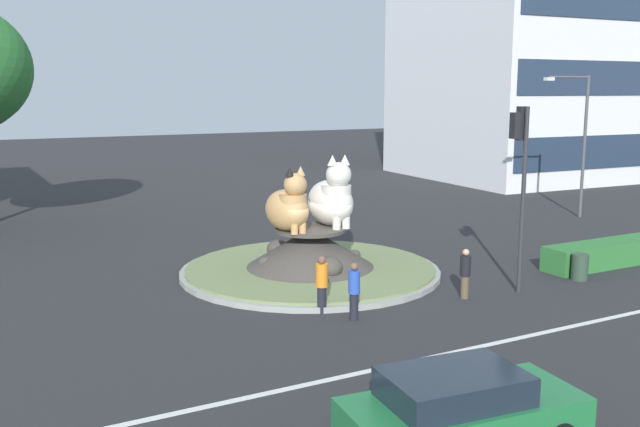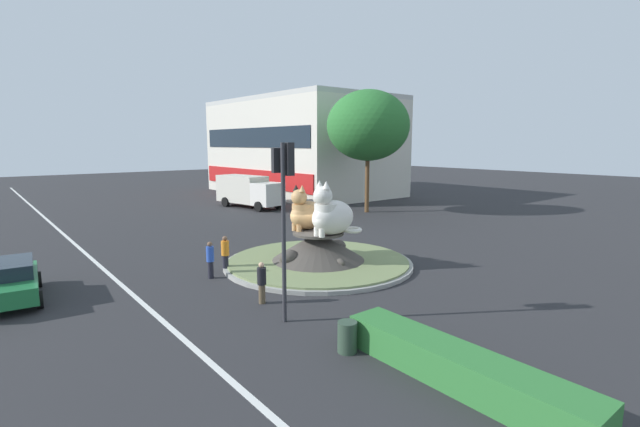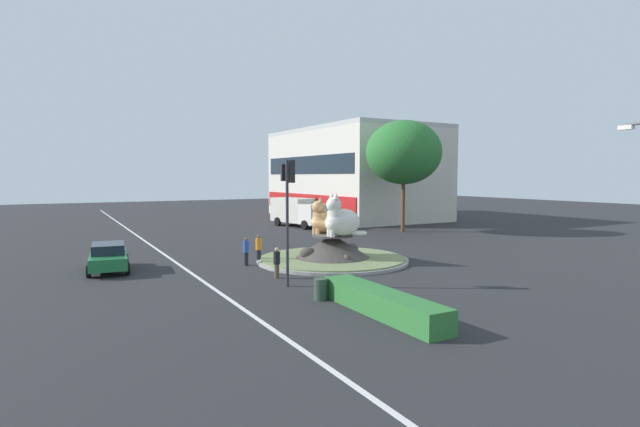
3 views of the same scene
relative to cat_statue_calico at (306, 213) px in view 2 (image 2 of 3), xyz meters
name	(u,v)px [view 2 (image 2 of 3)]	position (x,y,z in m)	size (l,w,h in m)	color
ground_plane	(318,265)	(0.88, 0.11, -2.47)	(160.00, 160.00, 0.00)	#28282B
lane_centreline	(142,303)	(0.88, -8.34, -2.47)	(112.00, 0.20, 0.01)	silver
roundabout_island	(318,253)	(0.87, 0.11, -1.87)	(9.17, 9.17, 1.65)	gray
cat_statue_calico	(306,213)	(0.00, 0.00, 0.00)	(1.51, 2.44, 2.27)	tan
cat_statue_white	(331,215)	(1.79, 0.15, 0.11)	(1.58, 2.52, 2.58)	silver
traffic_light_mast	(285,194)	(5.64, -5.06, 1.82)	(0.76, 0.49, 5.93)	#2D2D33
shophouse_block	(301,147)	(-25.80, 18.66, 3.02)	(22.58, 13.87, 11.00)	beige
clipped_hedge_strip	(459,368)	(11.67, -4.05, -2.02)	(6.63, 1.20, 0.90)	#2D7033
broadleaf_tree_behind_island	(368,126)	(-9.78, 13.92, 4.90)	(6.97, 6.97, 10.35)	brown
pedestrian_blue_shirt	(210,259)	(-0.36, -4.97, -1.60)	(0.33, 0.33, 1.65)	black
pedestrian_black_shirt	(262,282)	(3.75, -4.84, -1.64)	(0.34, 0.34, 1.58)	brown
pedestrian_orange_shirt	(225,253)	(-0.86, -4.00, -1.58)	(0.36, 0.36, 1.69)	black
sedan_on_far_lane	(9,281)	(-2.43, -12.16, -1.68)	(4.56, 2.44, 1.50)	#1E6B38
delivery_box_truck	(249,190)	(-18.68, 7.38, -0.88)	(7.44, 3.55, 2.91)	silver
litter_bin	(347,337)	(8.65, -5.00, -2.02)	(0.56, 0.56, 0.90)	#2D4233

